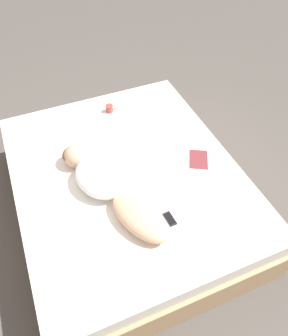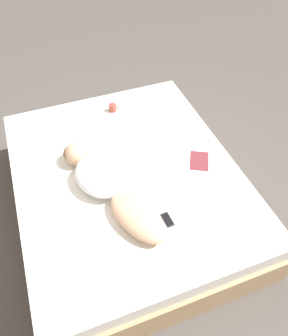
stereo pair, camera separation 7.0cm
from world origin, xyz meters
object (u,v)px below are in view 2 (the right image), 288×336
open_magazine (186,160)px  cell_phone (167,220)px  person (106,184)px  coffee_mug (113,108)px

open_magazine → cell_phone: bearing=-99.3°
person → open_magazine: person is taller
person → open_magazine: size_ratio=2.03×
cell_phone → open_magazine: bearing=48.9°
person → cell_phone: bearing=-70.5°
coffee_mug → open_magazine: bearing=-66.1°
coffee_mug → person: bearing=-109.8°
open_magazine → coffee_mug: size_ratio=5.72×
coffee_mug → cell_phone: size_ratio=0.78×
cell_phone → person: bearing=125.9°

